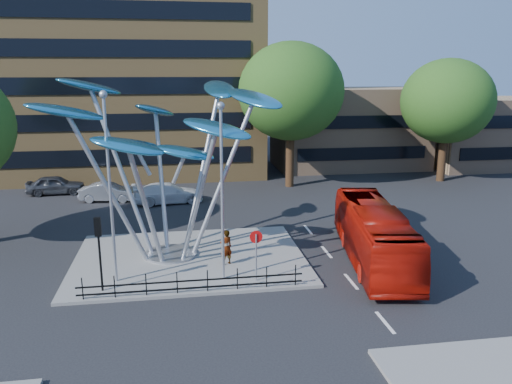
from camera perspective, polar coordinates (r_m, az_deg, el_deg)
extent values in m
plane|color=black|center=(21.46, -4.33, -13.42)|extent=(120.00, 120.00, 0.00)
cube|color=slate|center=(26.87, -7.55, -7.55)|extent=(12.00, 9.00, 0.15)
cube|color=olive|center=(51.51, -14.88, 19.17)|extent=(25.00, 15.00, 30.00)
cube|color=tan|center=(52.36, 10.59, 7.22)|extent=(15.00, 8.00, 8.00)
cube|color=tan|center=(56.91, 24.75, 6.20)|extent=(12.00, 8.00, 7.00)
cylinder|color=black|center=(42.67, 3.90, 4.42)|extent=(0.70, 0.70, 5.72)
ellipsoid|color=#1D4614|center=(42.14, 4.02, 11.41)|extent=(8.80, 8.80, 8.10)
cylinder|color=black|center=(47.80, 20.53, 4.18)|extent=(0.70, 0.70, 5.06)
ellipsoid|color=#1D4614|center=(47.32, 21.01, 9.68)|extent=(8.00, 8.00, 7.36)
cylinder|color=#9EA0A5|center=(27.29, -9.70, -6.98)|extent=(2.80, 2.80, 0.12)
cylinder|color=#9EA0A5|center=(25.66, -12.74, 0.50)|extent=(0.24, 0.24, 7.80)
ellipsoid|color=teal|center=(24.52, -20.93, 8.57)|extent=(3.92, 2.95, 1.39)
cylinder|color=#9EA0A5|center=(25.39, -10.91, -1.17)|extent=(0.24, 0.24, 6.40)
ellipsoid|color=teal|center=(22.68, -14.48, 5.12)|extent=(3.47, 1.78, 1.31)
cylinder|color=#9EA0A5|center=(25.49, -8.68, -0.32)|extent=(0.24, 0.24, 7.00)
ellipsoid|color=teal|center=(23.36, -4.51, 7.24)|extent=(3.81, 3.11, 1.36)
cylinder|color=#9EA0A5|center=(26.14, -7.43, 1.42)|extent=(0.24, 0.24, 8.20)
ellipsoid|color=teal|center=(26.29, -0.19, 10.64)|extent=(3.52, 4.06, 1.44)
cylinder|color=#9EA0A5|center=(26.98, -8.35, 2.21)|extent=(0.24, 0.24, 8.60)
ellipsoid|color=teal|center=(28.56, -4.21, 11.66)|extent=(2.21, 3.79, 1.39)
cylinder|color=#9EA0A5|center=(27.21, -10.42, 0.94)|extent=(0.24, 0.24, 7.40)
ellipsoid|color=teal|center=(29.25, -11.42, 9.12)|extent=(3.02, 3.71, 1.34)
cylinder|color=#9EA0A5|center=(26.51, -12.24, 2.06)|extent=(0.24, 0.24, 8.80)
ellipsoid|color=teal|center=(27.70, -18.46, 11.35)|extent=(3.88, 3.60, 1.42)
ellipsoid|color=teal|center=(26.11, -14.20, 5.34)|extent=(3.40, 1.96, 1.13)
ellipsoid|color=teal|center=(25.46, -8.19, 4.51)|extent=(3.39, 2.16, 1.11)
cylinder|color=#9EA0A5|center=(23.38, -16.31, -0.12)|extent=(0.14, 0.14, 8.50)
sphere|color=#9EA0A5|center=(22.77, -17.06, 10.61)|extent=(0.36, 0.36, 0.36)
cylinder|color=#9EA0A5|center=(22.83, -3.89, -0.56)|extent=(0.14, 0.14, 8.00)
sphere|color=#9EA0A5|center=(22.17, -4.07, 9.80)|extent=(0.36, 0.36, 0.36)
cylinder|color=black|center=(23.28, -17.40, -7.10)|extent=(0.10, 0.10, 3.20)
cube|color=black|center=(22.83, -17.65, -3.82)|extent=(0.28, 0.18, 0.85)
sphere|color=#FF0C0C|center=(22.75, -17.70, -3.14)|extent=(0.18, 0.18, 0.18)
cylinder|color=#9EA0A5|center=(23.41, 0.02, -7.50)|extent=(0.08, 0.08, 2.30)
cylinder|color=red|center=(23.09, 0.01, -5.16)|extent=(0.60, 0.04, 0.60)
cube|color=white|center=(23.11, 0.00, -5.14)|extent=(0.42, 0.03, 0.10)
cylinder|color=black|center=(23.07, -19.22, -10.39)|extent=(0.05, 0.05, 1.00)
cylinder|color=black|center=(22.86, -15.86, -10.36)|extent=(0.05, 0.05, 1.00)
cylinder|color=black|center=(22.73, -12.45, -10.29)|extent=(0.05, 0.05, 1.00)
cylinder|color=black|center=(22.67, -9.01, -10.19)|extent=(0.05, 0.05, 1.00)
cylinder|color=black|center=(22.70, -5.56, -10.05)|extent=(0.05, 0.05, 1.00)
cylinder|color=black|center=(22.80, -2.14, -9.88)|extent=(0.05, 0.05, 1.00)
cylinder|color=black|center=(22.98, 1.23, -9.67)|extent=(0.05, 0.05, 1.00)
cylinder|color=black|center=(23.24, 4.54, -9.44)|extent=(0.05, 0.05, 1.00)
cube|color=black|center=(22.65, -7.29, -10.01)|extent=(10.00, 0.06, 0.06)
cube|color=black|center=(22.80, -7.26, -10.82)|extent=(10.00, 0.06, 0.06)
imported|color=#A51107|center=(26.77, 13.29, -4.68)|extent=(4.25, 10.95, 2.98)
imported|color=gray|center=(25.44, -3.44, -6.32)|extent=(0.79, 0.67, 1.82)
imported|color=#3D3F45|center=(43.36, -21.93, 0.76)|extent=(4.55, 2.01, 1.52)
imported|color=#97999E|center=(39.73, -16.51, -0.01)|extent=(4.43, 2.01, 1.41)
imported|color=silver|center=(38.15, -10.04, -0.12)|extent=(5.46, 2.83, 1.51)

